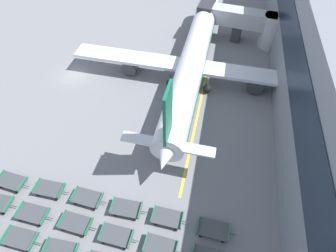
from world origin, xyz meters
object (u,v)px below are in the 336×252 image
airplane (193,59)px  baggage_dolly_row_far_col_f (213,229)px  baggage_dolly_row_mid_b_col_c (76,223)px  baggage_dolly_row_far_col_e (167,217)px  baggage_dolly_row_mid_a_col_b (21,238)px  baggage_dolly_row_far_col_d (126,208)px  baggage_dolly_row_far_col_a (12,181)px  baggage_dolly_row_mid_b_col_b (33,213)px  baggage_dolly_row_mid_a_col_c (60,250)px  baggage_dolly_row_far_col_b (50,189)px  baggage_dolly_row_mid_b_col_d (116,235)px  baggage_dolly_row_far_col_c (87,198)px  baggage_dolly_row_mid_b_col_e (161,246)px

airplane → baggage_dolly_row_far_col_f: bearing=-76.4°
baggage_dolly_row_mid_b_col_c → baggage_dolly_row_far_col_e: 9.03m
baggage_dolly_row_mid_a_col_b → baggage_dolly_row_far_col_f: bearing=14.6°
baggage_dolly_row_far_col_d → baggage_dolly_row_far_col_a: bearing=178.7°
baggage_dolly_row_mid_b_col_b → baggage_dolly_row_far_col_d: bearing=15.3°
airplane → baggage_dolly_row_mid_b_col_b: 28.11m
baggage_dolly_row_mid_a_col_b → baggage_dolly_row_mid_a_col_c: bearing=-2.9°
baggage_dolly_row_far_col_b → baggage_dolly_row_far_col_d: size_ratio=1.00×
baggage_dolly_row_mid_b_col_d → baggage_dolly_row_far_col_c: size_ratio=1.00×
baggage_dolly_row_mid_b_col_c → baggage_dolly_row_mid_b_col_e: (8.66, -0.37, 0.00)m
baggage_dolly_row_mid_a_col_c → baggage_dolly_row_mid_b_col_e: same height
baggage_dolly_row_mid_b_col_d → baggage_dolly_row_far_col_f: same height
airplane → baggage_dolly_row_far_col_e: airplane is taller
baggage_dolly_row_far_col_e → baggage_dolly_row_far_col_f: (4.55, -0.21, 0.00)m
airplane → baggage_dolly_row_far_col_a: airplane is taller
baggage_dolly_row_far_col_a → baggage_dolly_row_far_col_c: (8.89, -0.06, 0.00)m
baggage_dolly_row_mid_b_col_d → baggage_dolly_row_far_col_a: 13.49m
baggage_dolly_row_far_col_d → baggage_dolly_row_mid_b_col_d: bearing=-92.1°
baggage_dolly_row_mid_a_col_b → baggage_dolly_row_mid_a_col_c: same height
baggage_dolly_row_far_col_a → baggage_dolly_row_far_col_c: same height
baggage_dolly_row_mid_a_col_c → baggage_dolly_row_mid_b_col_b: size_ratio=1.00×
baggage_dolly_row_far_col_f → baggage_dolly_row_mid_b_col_c: bearing=-170.5°
baggage_dolly_row_mid_b_col_b → baggage_dolly_row_far_col_e: size_ratio=1.00×
baggage_dolly_row_far_col_d → airplane: bearing=81.7°
baggage_dolly_row_mid_b_col_e → baggage_dolly_row_far_col_f: 5.27m
baggage_dolly_row_mid_a_col_c → baggage_dolly_row_far_col_a: same height
baggage_dolly_row_mid_a_col_c → baggage_dolly_row_mid_a_col_b: bearing=177.1°
airplane → baggage_dolly_row_mid_b_col_e: size_ratio=10.32×
baggage_dolly_row_mid_a_col_b → baggage_dolly_row_far_col_b: size_ratio=1.01×
baggage_dolly_row_mid_b_col_b → baggage_dolly_row_mid_b_col_d: same height
baggage_dolly_row_far_col_f → baggage_dolly_row_mid_a_col_b: bearing=-165.4°
baggage_dolly_row_mid_b_col_b → baggage_dolly_row_far_col_a: same height
baggage_dolly_row_far_col_a → baggage_dolly_row_mid_a_col_c: bearing=-32.4°
airplane → baggage_dolly_row_far_col_d: 23.03m
baggage_dolly_row_far_col_c → baggage_dolly_row_far_col_e: size_ratio=1.01×
baggage_dolly_row_far_col_c → baggage_dolly_row_far_col_e: bearing=-2.0°
baggage_dolly_row_mid_b_col_d → baggage_dolly_row_far_col_f: 9.30m
baggage_dolly_row_mid_b_col_e → baggage_dolly_row_mid_b_col_b: bearing=178.4°
baggage_dolly_row_far_col_d → baggage_dolly_row_far_col_e: same height
baggage_dolly_row_far_col_c → baggage_dolly_row_far_col_a: bearing=179.6°
baggage_dolly_row_mid_b_col_b → baggage_dolly_row_far_col_b: (0.32, 2.83, 0.00)m
baggage_dolly_row_far_col_b → baggage_dolly_row_far_col_d: bearing=-2.3°
airplane → baggage_dolly_row_mid_b_col_b: size_ratio=10.37×
baggage_dolly_row_far_col_a → baggage_dolly_row_far_col_b: same height
baggage_dolly_row_far_col_c → baggage_dolly_row_far_col_f: same height
baggage_dolly_row_far_col_a → baggage_dolly_row_far_col_f: same height
baggage_dolly_row_far_col_b → baggage_dolly_row_mid_b_col_c: bearing=-33.2°
baggage_dolly_row_mid_b_col_b → baggage_dolly_row_far_col_c: bearing=30.0°
baggage_dolly_row_far_col_a → baggage_dolly_row_mid_b_col_c: bearing=-17.5°
baggage_dolly_row_far_col_c → baggage_dolly_row_mid_a_col_c: bearing=-93.9°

